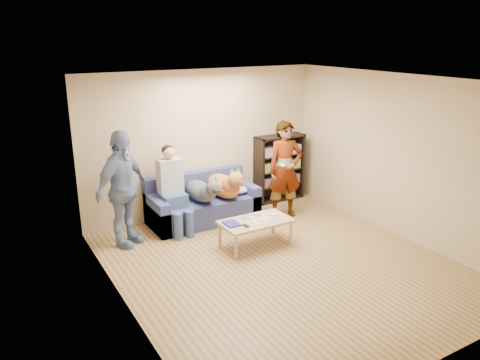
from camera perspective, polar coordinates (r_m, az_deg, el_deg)
ground at (r=6.87m, az=5.15°, el=-10.21°), size 5.00×5.00×0.00m
ceiling at (r=6.11m, az=5.82°, el=11.93°), size 5.00×5.00×0.00m
wall_back at (r=8.45m, az=-4.47°, el=4.55°), size 4.50×0.00×4.50m
wall_front at (r=4.72m, az=23.59°, el=-7.60°), size 4.50×0.00×4.50m
wall_left at (r=5.43m, az=-14.24°, el=-3.35°), size 0.00×5.00×5.00m
wall_right at (r=7.86m, az=18.94°, el=2.66°), size 0.00×5.00×5.00m
blanket at (r=8.41m, az=-0.17°, el=-1.16°), size 0.39×0.33×0.14m
person_standing_right at (r=8.32m, az=5.52°, el=1.25°), size 0.71×0.55×1.74m
person_standing_left at (r=7.34m, az=-14.16°, el=-1.09°), size 1.14×0.95×1.82m
held_controller at (r=8.01m, az=5.22°, el=1.82°), size 0.05×0.12×0.03m
notebook_blue at (r=7.09m, az=-1.04°, el=-5.34°), size 0.20×0.26×0.03m
papers at (r=7.19m, az=2.69°, el=-5.07°), size 0.26×0.20×0.02m
magazine at (r=7.22m, az=2.81°, el=-4.87°), size 0.22×0.17×0.01m
camera_silver at (r=7.27m, az=0.62°, el=-4.64°), size 0.11×0.06×0.05m
controller_a at (r=7.46m, az=3.34°, el=-4.17°), size 0.04×0.13×0.03m
controller_b at (r=7.44m, az=4.20°, el=-4.24°), size 0.09×0.06×0.03m
headphone_cup_a at (r=7.33m, az=3.34°, el=-4.62°), size 0.07×0.07×0.02m
headphone_cup_b at (r=7.39m, az=3.00°, el=-4.42°), size 0.07×0.07×0.02m
pen_orange at (r=7.11m, az=2.48°, el=-5.37°), size 0.13×0.06×0.01m
pen_black at (r=7.44m, az=1.97°, el=-4.28°), size 0.13×0.08×0.01m
wallet at (r=7.03m, az=0.72°, el=-5.61°), size 0.07×0.12×0.02m
sofa at (r=8.29m, az=-4.63°, el=-3.07°), size 1.90×0.85×0.82m
person_seated at (r=7.80m, az=-8.22°, el=-0.71°), size 0.40×0.73×1.47m
dog_gray at (r=7.97m, az=-4.62°, el=-1.32°), size 0.38×1.24×0.55m
dog_tan at (r=8.16m, az=-1.79°, el=-0.62°), size 0.44×1.18×0.63m
coffee_table at (r=7.26m, az=1.92°, el=-5.28°), size 1.10×0.60×0.42m
bookshelf at (r=9.23m, az=4.76°, el=1.67°), size 1.00×0.34×1.30m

